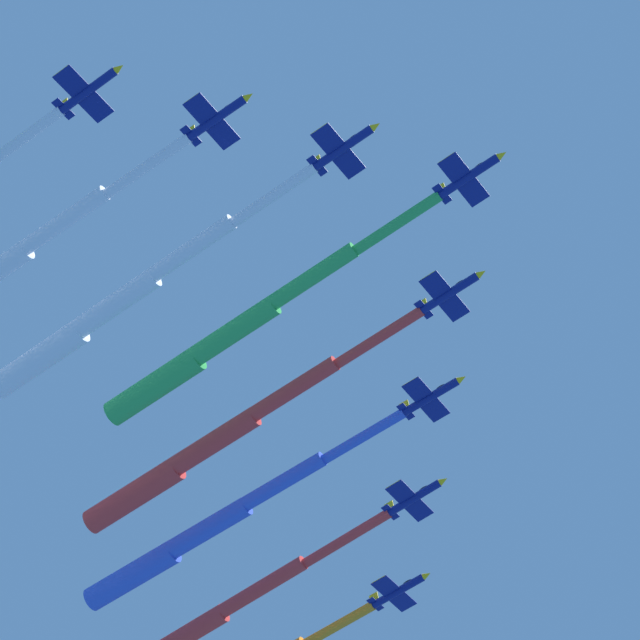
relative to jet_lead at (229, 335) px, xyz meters
The scene contains 4 objects.
jet_lead is the anchor object (origin of this frame).
jet_port_inner 16.98m from the jet_lead, 47.83° to the left, with size 8.30×65.60×4.17m.
jet_starboard_inner 15.71m from the jet_lead, 140.28° to the left, with size 8.23×62.58×4.25m.
jet_port_mid 31.66m from the jet_lead, 45.13° to the left, with size 8.28×64.00×4.25m.
Camera 1 is at (-69.78, -52.39, 8.07)m, focal length 83.40 mm.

